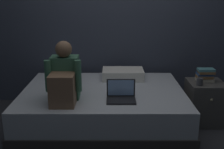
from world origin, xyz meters
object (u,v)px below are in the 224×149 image
object	(u,v)px
laptop	(121,95)
mug	(200,82)
book_stack	(206,75)
bed	(104,108)
person_sitting	(65,79)
pillow	(123,74)
nightstand	(205,102)

from	to	relation	value
laptop	mug	distance (m)	1.01
book_stack	bed	bearing A→B (deg)	-174.12
bed	person_sitting	size ratio (longest dim) A/B	3.05
person_sitting	mug	distance (m)	1.62
laptop	pillow	distance (m)	0.80
laptop	pillow	xyz separation A→B (m)	(0.05, 0.80, 0.01)
nightstand	person_sitting	distance (m)	1.83
person_sitting	mug	xyz separation A→B (m)	(1.58, 0.34, -0.14)
nightstand	book_stack	size ratio (longest dim) A/B	2.50
laptop	bed	bearing A→B (deg)	121.11
book_stack	mug	xyz separation A→B (m)	(-0.12, -0.17, -0.04)
bed	book_stack	world-z (taller)	book_stack
person_sitting	pillow	distance (m)	1.08
pillow	nightstand	bearing A→B (deg)	-19.30
person_sitting	pillow	xyz separation A→B (m)	(0.67, 0.82, -0.19)
nightstand	bed	bearing A→B (deg)	-176.22
nightstand	pillow	xyz separation A→B (m)	(-1.04, 0.36, 0.27)
laptop	book_stack	xyz separation A→B (m)	(1.08, 0.48, 0.09)
bed	laptop	bearing A→B (deg)	-58.89
person_sitting	mug	bearing A→B (deg)	12.06
nightstand	laptop	world-z (taller)	laptop
laptop	mug	world-z (taller)	laptop
nightstand	laptop	xyz separation A→B (m)	(-1.09, -0.43, 0.26)
person_sitting	mug	world-z (taller)	person_sitting
book_stack	person_sitting	bearing A→B (deg)	-163.46
nightstand	laptop	distance (m)	1.20
nightstand	person_sitting	bearing A→B (deg)	-165.02
bed	book_stack	xyz separation A→B (m)	(1.29, 0.13, 0.39)
laptop	nightstand	bearing A→B (deg)	21.65
book_stack	mug	size ratio (longest dim) A/B	2.41
person_sitting	laptop	bearing A→B (deg)	2.26
laptop	mug	xyz separation A→B (m)	(0.96, 0.31, 0.05)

